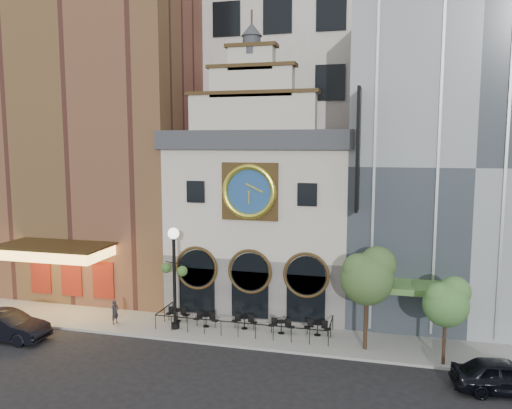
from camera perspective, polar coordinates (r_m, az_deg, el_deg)
The scene contains 18 objects.
ground at distance 29.46m, azimuth -2.75°, elevation -16.03°, with size 120.00×120.00×0.00m, color black.
sidewalk at distance 31.66m, azimuth -1.37°, elevation -14.20°, with size 44.00×5.00×0.15m, color gray.
clock_building at distance 35.00m, azimuth 0.96°, elevation -0.95°, with size 12.60×8.78×18.65m.
theater_building at distance 41.59m, azimuth -16.18°, elevation 8.21°, with size 14.00×15.60×25.00m.
retail_building at distance 36.25m, azimuth 22.29°, elevation 4.29°, with size 14.00×14.40×20.00m.
office_tower at distance 47.37m, azimuth 4.59°, elevation 17.28°, with size 20.00×16.00×40.00m, color #BAB2A8.
cafe_railing at distance 31.47m, azimuth -1.38°, elevation -13.31°, with size 10.60×2.60×0.90m, color black, non-canonical shape.
bistro_0 at distance 33.18m, azimuth -8.97°, elevation -12.28°, with size 1.58×0.68×0.90m.
bistro_1 at distance 32.04m, azimuth -5.73°, elevation -12.94°, with size 1.58×0.68×0.90m.
bistro_2 at distance 31.56m, azimuth -1.33°, elevation -13.22°, with size 1.58×0.68×0.90m.
bistro_3 at distance 30.88m, azimuth 2.91°, elevation -13.70°, with size 1.58×0.68×0.90m.
bistro_4 at distance 30.79m, azimuth 7.04°, elevation -13.81°, with size 1.58×0.68×0.90m.
car_right at distance 27.03m, azimuth 26.53°, elevation -17.14°, with size 1.89×4.69×1.60m, color black.
car_left at distance 33.64m, azimuth -26.63°, elevation -12.29°, with size 1.77×5.08×1.67m, color black.
pedestrian at distance 33.51m, azimuth -15.81°, elevation -11.74°, with size 0.55×0.36×1.52m, color black.
lamppost at distance 31.02m, azimuth -9.34°, elevation -7.03°, with size 1.92×1.16×6.31m.
tree_left at distance 28.22m, azimuth 12.67°, elevation -7.82°, with size 3.00×2.89×5.78m.
tree_right at distance 27.71m, azimuth 20.97°, elevation -10.22°, with size 2.40×2.31×4.62m.
Camera 1 is at (8.05, -25.90, 11.51)m, focal length 35.00 mm.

